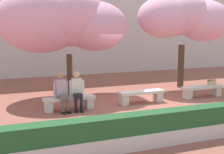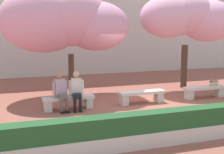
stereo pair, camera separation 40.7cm
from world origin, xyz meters
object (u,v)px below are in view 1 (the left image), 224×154
at_px(handbag, 212,82).
at_px(cherry_tree_secondary, 184,18).
at_px(stone_bench_west_end, 69,101).
at_px(person_seated_left, 62,90).
at_px(cherry_tree_main, 64,21).
at_px(person_seated_right, 77,89).
at_px(stone_bench_center, 202,90).
at_px(stone_bench_near_west, 141,95).

relative_size(handbag, cherry_tree_secondary, 0.08).
bearing_deg(stone_bench_west_end, handbag, -0.21).
distance_m(person_seated_left, handbag, 6.11).
height_order(person_seated_left, cherry_tree_main, cherry_tree_main).
height_order(stone_bench_west_end, cherry_tree_secondary, cherry_tree_secondary).
bearing_deg(cherry_tree_secondary, person_seated_right, -159.60).
distance_m(stone_bench_west_end, person_seated_left, 0.48).
bearing_deg(person_seated_left, person_seated_right, -0.04).
relative_size(person_seated_left, handbag, 3.81).
xyz_separation_m(stone_bench_center, handbag, (0.42, -0.02, 0.28)).
distance_m(person_seated_left, person_seated_right, 0.53).
xyz_separation_m(person_seated_left, handbag, (6.10, 0.03, -0.12)).
bearing_deg(person_seated_left, handbag, 0.29).
height_order(stone_bench_west_end, person_seated_right, person_seated_right).
bearing_deg(person_seated_left, cherry_tree_main, 74.22).
height_order(stone_bench_near_west, person_seated_left, person_seated_left).
relative_size(stone_bench_west_end, person_seated_left, 1.35).
relative_size(stone_bench_center, person_seated_left, 1.35).
bearing_deg(cherry_tree_secondary, stone_bench_center, -101.49).
relative_size(person_seated_right, cherry_tree_main, 0.25).
height_order(handbag, cherry_tree_main, cherry_tree_main).
relative_size(person_seated_left, person_seated_right, 1.00).
distance_m(person_seated_left, cherry_tree_secondary, 6.90).
height_order(stone_bench_center, cherry_tree_secondary, cherry_tree_secondary).
bearing_deg(person_seated_left, stone_bench_west_end, 11.26).
xyz_separation_m(stone_bench_near_west, handbag, (3.13, -0.02, 0.28)).
bearing_deg(cherry_tree_main, handbag, -23.75).
distance_m(person_seated_left, cherry_tree_main, 3.41).
bearing_deg(stone_bench_near_west, person_seated_right, -178.76).
relative_size(stone_bench_near_west, handbag, 5.14).
distance_m(stone_bench_near_west, cherry_tree_secondary, 4.70).
bearing_deg(person_seated_right, person_seated_left, 179.96).
xyz_separation_m(stone_bench_west_end, cherry_tree_secondary, (5.82, 2.01, 2.89)).
relative_size(stone_bench_west_end, stone_bench_near_west, 1.00).
bearing_deg(stone_bench_near_west, person_seated_left, -178.99).
distance_m(person_seated_right, cherry_tree_secondary, 6.43).
bearing_deg(stone_bench_center, person_seated_left, -179.47).
distance_m(stone_bench_center, person_seated_left, 5.69).
distance_m(stone_bench_west_end, stone_bench_center, 5.42).
relative_size(stone_bench_near_west, stone_bench_center, 1.00).
height_order(stone_bench_center, person_seated_right, person_seated_right).
distance_m(stone_bench_west_end, stone_bench_near_west, 2.71).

